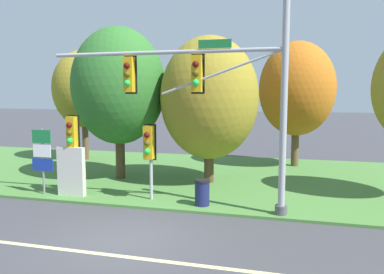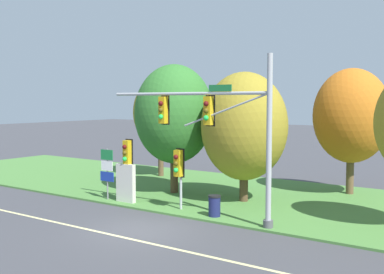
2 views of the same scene
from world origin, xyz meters
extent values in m
plane|color=#3D3D42|center=(0.00, 0.00, 0.00)|extent=(160.00, 160.00, 0.00)
cube|color=beige|center=(0.00, -1.20, 0.00)|extent=(36.00, 0.16, 0.01)
cube|color=#477A38|center=(0.00, 8.25, 0.05)|extent=(48.00, 11.50, 0.10)
cylinder|color=#9EA0A5|center=(4.22, 2.89, 3.54)|extent=(0.22, 0.22, 6.88)
cylinder|color=#4C4C51|center=(4.22, 2.89, 0.25)|extent=(0.40, 0.40, 0.30)
cylinder|color=#9EA0A5|center=(0.14, 2.89, 5.44)|extent=(8.16, 0.14, 0.14)
cylinder|color=#9EA0A5|center=(2.18, 2.89, 4.74)|extent=(4.11, 0.08, 1.48)
cube|color=gold|center=(1.37, 2.89, 4.71)|extent=(0.34, 0.28, 1.22)
cube|color=black|center=(1.37, 3.05, 4.71)|extent=(0.46, 0.04, 1.34)
sphere|color=#4C0C0C|center=(1.37, 2.71, 5.01)|extent=(0.22, 0.22, 0.22)
sphere|color=#51420C|center=(1.37, 2.71, 4.71)|extent=(0.22, 0.22, 0.22)
sphere|color=green|center=(1.37, 2.71, 4.41)|extent=(0.22, 0.22, 0.22)
cube|color=gold|center=(-1.09, 2.89, 4.71)|extent=(0.34, 0.28, 1.22)
cube|color=black|center=(-1.09, 3.05, 4.71)|extent=(0.46, 0.04, 1.34)
sphere|color=#4C0C0C|center=(-1.09, 2.71, 5.01)|extent=(0.22, 0.22, 0.22)
sphere|color=#51420C|center=(-1.09, 2.71, 4.71)|extent=(0.22, 0.22, 0.22)
sphere|color=green|center=(-1.09, 2.71, 4.41)|extent=(0.22, 0.22, 0.22)
cube|color=#196B33|center=(1.98, 2.84, 5.66)|extent=(1.10, 0.04, 0.28)
cylinder|color=#9EA0A5|center=(-3.67, 3.45, 1.61)|extent=(0.12, 0.12, 3.02)
cube|color=gold|center=(-3.67, 3.25, 2.56)|extent=(0.34, 0.28, 1.22)
cube|color=black|center=(-3.67, 3.41, 2.56)|extent=(0.46, 0.04, 1.34)
sphere|color=#4C0C0C|center=(-3.67, 3.07, 2.86)|extent=(0.22, 0.22, 0.22)
sphere|color=#51420C|center=(-3.67, 3.07, 2.56)|extent=(0.22, 0.22, 0.22)
sphere|color=green|center=(-3.67, 3.07, 2.26)|extent=(0.22, 0.22, 0.22)
cylinder|color=#9EA0A5|center=(-0.54, 3.49, 1.47)|extent=(0.12, 0.12, 2.73)
cube|color=gold|center=(-0.54, 3.29, 2.27)|extent=(0.34, 0.28, 1.22)
cube|color=black|center=(-0.54, 3.45, 2.27)|extent=(0.46, 0.04, 1.34)
sphere|color=#4C0C0C|center=(-0.54, 3.11, 2.57)|extent=(0.22, 0.22, 0.22)
sphere|color=#51420C|center=(-0.54, 3.11, 2.27)|extent=(0.22, 0.22, 0.22)
sphere|color=green|center=(-0.54, 3.11, 1.97)|extent=(0.22, 0.22, 0.22)
cylinder|color=slate|center=(-4.93, 3.13, 1.40)|extent=(0.08, 0.08, 2.60)
cube|color=#197238|center=(-4.93, 3.10, 2.39)|extent=(0.82, 0.03, 0.52)
cube|color=white|center=(-4.93, 3.10, 1.82)|extent=(0.78, 0.03, 0.49)
cube|color=#193399|center=(-4.93, 3.10, 1.27)|extent=(0.92, 0.03, 0.49)
cylinder|color=brown|center=(-7.50, 10.63, 1.72)|extent=(0.36, 0.36, 3.24)
ellipsoid|color=olive|center=(-7.50, 10.63, 4.35)|extent=(3.65, 3.65, 4.56)
cylinder|color=#4C3823|center=(-3.24, 6.53, 1.66)|extent=(0.43, 0.43, 3.12)
ellipsoid|color=#2D6B28|center=(-3.24, 6.53, 4.41)|extent=(4.29, 4.29, 5.37)
cylinder|color=#4C3823|center=(0.97, 6.75, 1.39)|extent=(0.43, 0.43, 2.58)
ellipsoid|color=olive|center=(0.97, 6.75, 3.86)|extent=(4.31, 4.31, 5.39)
cylinder|color=brown|center=(4.72, 11.73, 1.65)|extent=(0.41, 0.41, 3.11)
ellipsoid|color=#B76019|center=(4.72, 11.73, 4.32)|extent=(4.06, 4.06, 5.07)
cube|color=beige|center=(-3.71, 3.18, 1.05)|extent=(1.10, 0.24, 1.90)
cube|color=#4C4C51|center=(-4.11, 3.18, 0.15)|extent=(0.10, 0.20, 0.10)
cube|color=#4C4C51|center=(-3.31, 3.18, 0.15)|extent=(0.10, 0.20, 0.10)
cylinder|color=#191E4C|center=(1.49, 3.21, 0.53)|extent=(0.52, 0.52, 0.85)
cylinder|color=black|center=(1.49, 3.21, 0.99)|extent=(0.56, 0.56, 0.08)
camera|label=1|loc=(4.43, -9.38, 4.02)|focal=35.00mm
camera|label=2|loc=(12.58, -14.20, 5.16)|focal=45.00mm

